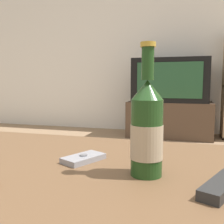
% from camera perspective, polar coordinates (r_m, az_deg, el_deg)
% --- Properties ---
extents(back_wall, '(8.00, 0.05, 2.60)m').
position_cam_1_polar(back_wall, '(3.58, 10.88, 16.83)').
color(back_wall, silver).
rests_on(back_wall, ground_plane).
extents(coffee_table, '(1.37, 0.82, 0.45)m').
position_cam_1_polar(coffee_table, '(0.64, -18.08, -17.41)').
color(coffee_table, brown).
rests_on(coffee_table, ground_plane).
extents(tv_stand, '(0.98, 0.48, 0.42)m').
position_cam_1_polar(tv_stand, '(3.22, 12.39, -1.51)').
color(tv_stand, '#4C3828').
rests_on(tv_stand, ground_plane).
extents(television, '(0.86, 0.48, 0.51)m').
position_cam_1_polar(television, '(3.19, 12.59, 6.74)').
color(television, black).
rests_on(television, tv_stand).
extents(beer_bottle, '(0.07, 0.07, 0.28)m').
position_cam_1_polar(beer_bottle, '(0.57, 7.58, -3.74)').
color(beer_bottle, '#1E4219').
rests_on(beer_bottle, coffee_table).
extents(cell_phone, '(0.10, 0.12, 0.02)m').
position_cam_1_polar(cell_phone, '(0.68, -6.23, -9.99)').
color(cell_phone, gray).
rests_on(cell_phone, coffee_table).
extents(remote_control, '(0.10, 0.15, 0.02)m').
position_cam_1_polar(remote_control, '(0.54, 22.74, -14.58)').
color(remote_control, '#282828').
rests_on(remote_control, coffee_table).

